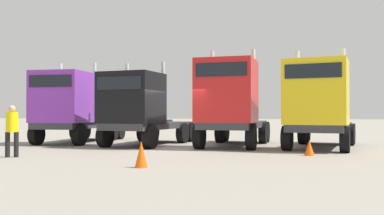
{
  "coord_description": "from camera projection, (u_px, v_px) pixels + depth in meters",
  "views": [
    {
      "loc": [
        4.56,
        -17.51,
        1.5
      ],
      "look_at": [
        -0.03,
        2.48,
        1.79
      ],
      "focal_mm": 39.63,
      "sensor_mm": 36.0,
      "label": 1
    }
  ],
  "objects": [
    {
      "name": "semi_truck_black",
      "position": [
        139.0,
        109.0,
        19.46
      ],
      "size": [
        3.28,
        6.38,
        3.9
      ],
      "rotation": [
        0.0,
        0.0,
        -1.7
      ],
      "color": "#333338",
      "rests_on": "ground"
    },
    {
      "name": "traffic_cone_mid",
      "position": [
        309.0,
        148.0,
        15.07
      ],
      "size": [
        0.36,
        0.36,
        0.55
      ],
      "primitive_type": "cone",
      "color": "#F2590C",
      "rests_on": "ground"
    },
    {
      "name": "ground",
      "position": [
        180.0,
        149.0,
        18.06
      ],
      "size": [
        200.0,
        200.0,
        0.0
      ],
      "primitive_type": "plane",
      "color": "gray"
    },
    {
      "name": "semi_truck_purple",
      "position": [
        70.0,
        107.0,
        21.13
      ],
      "size": [
        2.73,
        6.48,
        4.11
      ],
      "rotation": [
        0.0,
        0.0,
        -1.54
      ],
      "color": "#333338",
      "rests_on": "ground"
    },
    {
      "name": "visitor_in_hivis",
      "position": [
        12.0,
        127.0,
        14.53
      ],
      "size": [
        0.53,
        0.53,
        1.78
      ],
      "rotation": [
        0.0,
        0.0,
        5.15
      ],
      "color": "black",
      "rests_on": "ground"
    },
    {
      "name": "semi_truck_yellow",
      "position": [
        319.0,
        105.0,
        17.71
      ],
      "size": [
        3.61,
        6.7,
        4.24
      ],
      "rotation": [
        0.0,
        0.0,
        -1.75
      ],
      "color": "#333338",
      "rests_on": "ground"
    },
    {
      "name": "semi_truck_red",
      "position": [
        230.0,
        103.0,
        18.72
      ],
      "size": [
        2.93,
        6.5,
        4.39
      ],
      "rotation": [
        0.0,
        0.0,
        -1.63
      ],
      "color": "#333338",
      "rests_on": "ground"
    },
    {
      "name": "traffic_cone_near",
      "position": [
        141.0,
        154.0,
        11.74
      ],
      "size": [
        0.36,
        0.36,
        0.73
      ],
      "primitive_type": "cone",
      "color": "#F2590C",
      "rests_on": "ground"
    }
  ]
}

